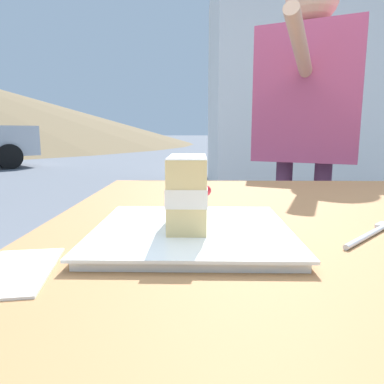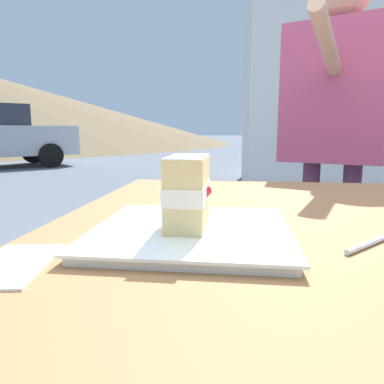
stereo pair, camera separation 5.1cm
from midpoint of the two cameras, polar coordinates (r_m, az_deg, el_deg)
The scene contains 7 objects.
patio_table at distance 0.55m, azimuth 27.86°, elevation -19.15°, with size 1.35×0.95×0.75m.
dessert_plate at distance 0.53m, azimuth 2.81°, elevation -6.41°, with size 0.28×0.28×0.02m.
cake_slice at distance 0.52m, azimuth 2.20°, elevation 0.05°, with size 0.12×0.07×0.10m.
dessert_fork at distance 0.59m, azimuth 30.39°, elevation -6.44°, with size 0.13×0.13×0.01m.
paper_napkin at distance 0.46m, azimuth -23.82°, elevation -10.62°, with size 0.15×0.10×0.00m.
diner_person at distance 1.59m, azimuth 22.96°, elevation 13.34°, with size 0.58×0.45×1.53m.
patio_building at distance 5.38m, azimuth 20.80°, elevation 15.92°, with size 3.82×2.14×3.08m.
Camera 2 is at (-0.44, 0.16, 0.90)m, focal length 33.35 mm.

